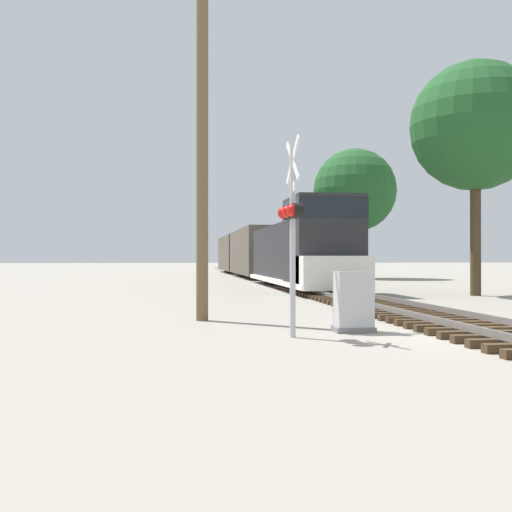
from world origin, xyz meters
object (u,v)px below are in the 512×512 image
(crossing_signal_near, at_px, (291,219))
(relay_cabinet, at_px, (353,302))
(freight_train, at_px, (257,253))
(utility_pole, at_px, (202,129))
(tree_mid_background, at_px, (355,190))
(tree_far_right, at_px, (475,127))

(crossing_signal_near, relative_size, relay_cabinet, 3.05)
(freight_train, distance_m, utility_pole, 33.55)
(tree_mid_background, bearing_deg, utility_pole, -113.64)
(crossing_signal_near, xyz_separation_m, utility_pole, (-1.68, 3.61, 2.58))
(utility_pole, distance_m, tree_far_right, 15.33)
(relay_cabinet, height_order, utility_pole, utility_pole)
(crossing_signal_near, height_order, utility_pole, utility_pole)
(freight_train, xyz_separation_m, crossing_signal_near, (-4.20, -36.50, 0.40))
(relay_cabinet, xyz_separation_m, tree_far_right, (9.06, 11.73, 6.73))
(tree_mid_background, bearing_deg, tree_far_right, -93.65)
(crossing_signal_near, bearing_deg, relay_cabinet, 110.46)
(relay_cabinet, bearing_deg, utility_pole, 138.28)
(relay_cabinet, distance_m, tree_mid_background, 36.39)
(utility_pole, bearing_deg, tree_mid_background, 66.36)
(crossing_signal_near, height_order, relay_cabinet, crossing_signal_near)
(tree_far_right, bearing_deg, relay_cabinet, -127.67)
(crossing_signal_near, xyz_separation_m, tree_far_right, (10.61, 12.46, 4.95))
(crossing_signal_near, bearing_deg, utility_pole, -159.74)
(relay_cabinet, xyz_separation_m, tree_mid_background, (10.50, 34.24, 6.49))
(crossing_signal_near, distance_m, relay_cabinet, 2.47)
(freight_train, distance_m, tree_mid_background, 9.49)
(relay_cabinet, bearing_deg, freight_train, 85.77)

